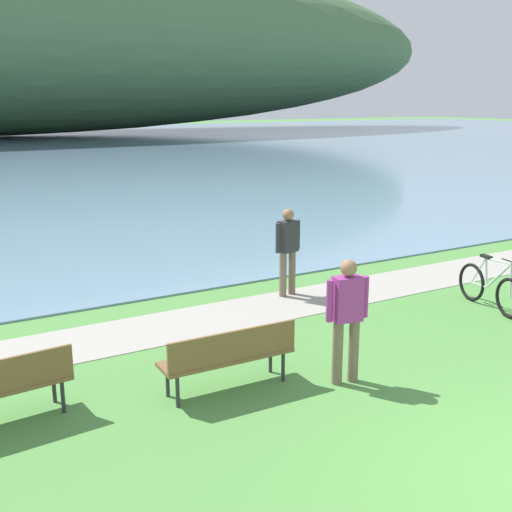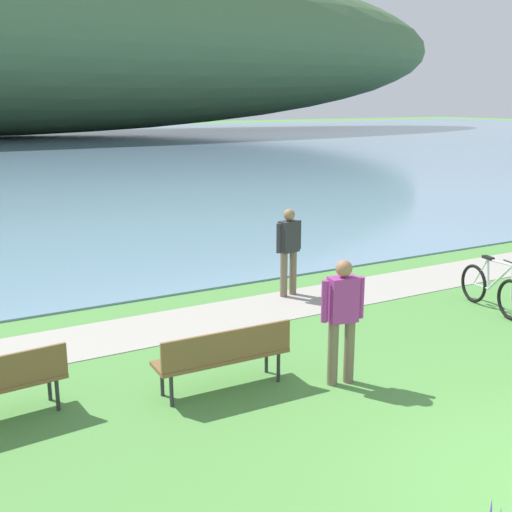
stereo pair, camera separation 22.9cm
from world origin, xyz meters
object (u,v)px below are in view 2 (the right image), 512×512
at_px(park_bench_near_camera, 224,353).
at_px(bicycle_leaning_near_bench, 492,289).
at_px(person_on_the_grass, 342,314).
at_px(person_at_shoreline, 289,247).

height_order(park_bench_near_camera, bicycle_leaning_near_bench, bicycle_leaning_near_bench).
xyz_separation_m(park_bench_near_camera, bicycle_leaning_near_bench, (5.65, 0.55, -0.12)).
relative_size(park_bench_near_camera, person_on_the_grass, 1.06).
bearing_deg(bicycle_leaning_near_bench, park_bench_near_camera, -174.45).
xyz_separation_m(park_bench_near_camera, person_on_the_grass, (1.46, -0.55, 0.46)).
bearing_deg(park_bench_near_camera, person_at_shoreline, 46.53).
bearing_deg(person_at_shoreline, bicycle_leaning_near_bench, -43.03).
bearing_deg(person_at_shoreline, person_on_the_grass, -111.89).
bearing_deg(bicycle_leaning_near_bench, person_on_the_grass, -165.23).
distance_m(bicycle_leaning_near_bench, person_at_shoreline, 3.77).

